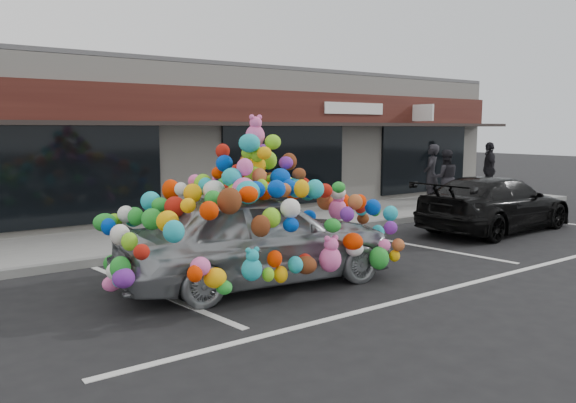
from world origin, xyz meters
TOP-DOWN VIEW (x-y plane):
  - ground at (0.00, 0.00)m, footprint 90.00×90.00m
  - shop_building at (0.00, 8.44)m, footprint 24.00×7.20m
  - sidewalk at (0.00, 4.00)m, footprint 26.00×3.00m
  - kerb at (0.00, 2.50)m, footprint 26.00×0.18m
  - parking_stripe_left at (-3.20, 0.20)m, footprint 0.73×4.37m
  - parking_stripe_mid at (2.80, 0.20)m, footprint 0.73×4.37m
  - parking_stripe_right at (8.20, 0.20)m, footprint 0.73×4.37m
  - lane_line at (2.00, -2.30)m, footprint 14.00×0.12m
  - toy_car at (-1.62, -0.25)m, footprint 3.28×5.06m
  - black_sedan at (5.72, 0.34)m, footprint 2.16×4.80m
  - pedestrian_a at (7.32, 3.74)m, footprint 0.83×0.74m
  - pedestrian_b at (7.44, 3.29)m, footprint 1.07×1.03m
  - pedestrian_c at (10.85, 4.13)m, footprint 1.14×1.09m

SIDE VIEW (x-z plane):
  - ground at x=0.00m, z-range 0.00..0.00m
  - parking_stripe_left at x=-3.20m, z-range 0.00..0.01m
  - parking_stripe_mid at x=2.80m, z-range 0.00..0.01m
  - parking_stripe_right at x=8.20m, z-range 0.00..0.01m
  - lane_line at x=2.00m, z-range 0.00..0.01m
  - sidewalk at x=0.00m, z-range 0.00..0.15m
  - kerb at x=0.00m, z-range -0.01..0.15m
  - black_sedan at x=5.72m, z-range 0.00..1.37m
  - toy_car at x=-1.62m, z-range -0.46..2.37m
  - pedestrian_b at x=7.44m, z-range 0.15..1.89m
  - pedestrian_a at x=7.32m, z-range 0.15..2.05m
  - pedestrian_c at x=10.85m, z-range 0.15..2.06m
  - shop_building at x=0.00m, z-range 0.01..4.32m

